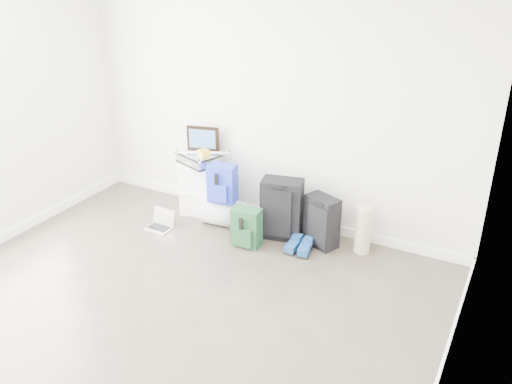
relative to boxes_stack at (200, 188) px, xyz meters
The scene contains 14 objects.
ground 2.40m from the boxes_stack, 71.02° to the right, with size 5.00×5.00×0.00m, color #3A332A.
room_envelope 2.76m from the boxes_stack, 70.88° to the right, with size 4.52×5.02×2.71m.
boxes_stack is the anchor object (origin of this frame).
briefcase 0.37m from the boxes_stack, ahead, with size 0.44×0.32×0.13m, color #B2B2B7.
painting 0.58m from the boxes_stack, 90.00° to the left, with size 0.37×0.11×0.28m.
drone 0.46m from the boxes_stack, 14.04° to the right, with size 0.56×0.56×0.05m.
duffel_bag 0.46m from the boxes_stack, 20.39° to the right, with size 0.31×0.31×0.49m, color #9899A0.
blue_backpack 0.49m from the boxes_stack, 24.03° to the right, with size 0.33×0.26×0.42m.
large_suitcase 1.09m from the boxes_stack, ahead, with size 0.47×0.36×0.66m.
green_backpack 0.95m from the boxes_stack, 26.98° to the right, with size 0.31×0.24×0.41m.
carry_on 1.53m from the boxes_stack, ahead, with size 0.40×0.34×0.55m.
shoes 1.44m from the boxes_stack, 11.50° to the right, with size 0.26×0.30×0.09m.
rolled_rug 1.95m from the boxes_stack, ahead, with size 0.16×0.16×0.50m, color tan.
laptop 0.62m from the boxes_stack, 108.65° to the right, with size 0.29×0.21×0.20m.
Camera 1 is at (2.47, -2.48, 2.89)m, focal length 38.00 mm.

